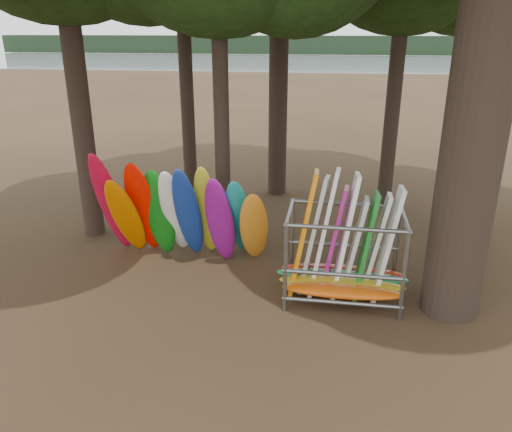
# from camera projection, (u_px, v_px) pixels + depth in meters

# --- Properties ---
(ground) EXTENTS (120.00, 120.00, 0.00)m
(ground) POSITION_uv_depth(u_px,v_px,m) (258.00, 299.00, 11.09)
(ground) COLOR #47331E
(ground) RESTS_ON ground
(lake) EXTENTS (160.00, 160.00, 0.00)m
(lake) POSITION_uv_depth(u_px,v_px,m) (327.00, 73.00, 66.51)
(lake) COLOR gray
(lake) RESTS_ON ground
(far_shore) EXTENTS (160.00, 4.00, 4.00)m
(far_shore) POSITION_uv_depth(u_px,v_px,m) (333.00, 45.00, 111.99)
(far_shore) COLOR black
(far_shore) RESTS_ON ground
(kayak_row) EXTENTS (4.43, 2.11, 3.11)m
(kayak_row) POSITION_uv_depth(u_px,v_px,m) (180.00, 215.00, 12.44)
(kayak_row) COLOR red
(kayak_row) RESTS_ON ground
(storage_rack) EXTENTS (2.98, 1.50, 2.91)m
(storage_rack) POSITION_uv_depth(u_px,v_px,m) (343.00, 258.00, 10.84)
(storage_rack) COLOR slate
(storage_rack) RESTS_ON ground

